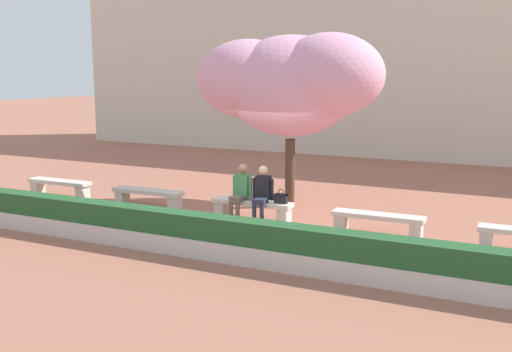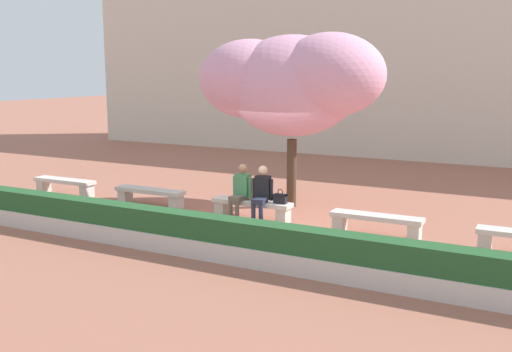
% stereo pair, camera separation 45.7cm
% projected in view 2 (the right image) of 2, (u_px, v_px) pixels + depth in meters
% --- Properties ---
extents(ground_plane, '(100.00, 100.00, 0.00)m').
position_uv_depth(ground_plane, '(252.00, 219.00, 14.07)').
color(ground_plane, '#9E604C').
extents(building_facade, '(28.00, 4.00, 8.31)m').
position_uv_depth(building_facade, '(400.00, 52.00, 24.51)').
color(building_facade, beige).
rests_on(building_facade, ground).
extents(stone_bench_west_end, '(1.96, 0.45, 0.45)m').
position_uv_depth(stone_bench_west_end, '(65.00, 184.00, 16.76)').
color(stone_bench_west_end, beige).
rests_on(stone_bench_west_end, ground).
extents(stone_bench_near_west, '(1.96, 0.45, 0.45)m').
position_uv_depth(stone_bench_near_west, '(150.00, 194.00, 15.39)').
color(stone_bench_near_west, beige).
rests_on(stone_bench_near_west, ground).
extents(stone_bench_center, '(1.96, 0.45, 0.45)m').
position_uv_depth(stone_bench_center, '(252.00, 206.00, 14.01)').
color(stone_bench_center, beige).
rests_on(stone_bench_center, ground).
extents(stone_bench_near_east, '(1.96, 0.45, 0.45)m').
position_uv_depth(stone_bench_near_east, '(376.00, 221.00, 12.64)').
color(stone_bench_near_east, beige).
rests_on(stone_bench_near_east, ground).
extents(person_seated_left, '(0.51, 0.69, 1.29)m').
position_uv_depth(person_seated_left, '(241.00, 189.00, 14.02)').
color(person_seated_left, black).
rests_on(person_seated_left, ground).
extents(person_seated_right, '(0.51, 0.72, 1.29)m').
position_uv_depth(person_seated_right, '(262.00, 192.00, 13.77)').
color(person_seated_right, black).
rests_on(person_seated_right, ground).
extents(handbag, '(0.30, 0.15, 0.34)m').
position_uv_depth(handbag, '(280.00, 198.00, 13.66)').
color(handbag, black).
rests_on(handbag, stone_bench_center).
extents(cherry_tree_main, '(4.79, 3.03, 4.34)m').
position_uv_depth(cherry_tree_main, '(291.00, 82.00, 14.74)').
color(cherry_tree_main, '#473323').
rests_on(cherry_tree_main, ground).
extents(planter_hedge_foreground, '(17.79, 0.50, 0.80)m').
position_uv_depth(planter_hedge_foreground, '(180.00, 233.00, 11.45)').
color(planter_hedge_foreground, beige).
rests_on(planter_hedge_foreground, ground).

